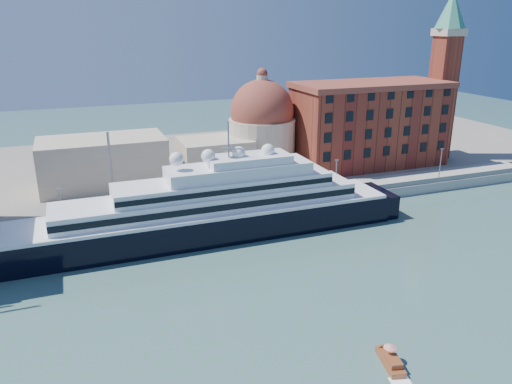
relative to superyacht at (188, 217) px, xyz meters
name	(u,v)px	position (x,y,z in m)	size (l,w,h in m)	color
ground	(265,287)	(7.14, -23.00, -4.64)	(400.00, 400.00, 0.00)	#335955
quay	(209,210)	(7.14, 11.00, -3.39)	(180.00, 10.00, 2.50)	gray
land	(171,164)	(7.14, 52.00, -3.64)	(260.00, 72.00, 2.00)	slate
quay_fence	(214,209)	(7.14, 6.50, -1.54)	(180.00, 0.10, 1.20)	slate
superyacht	(188,217)	(0.00, 0.00, 0.00)	(89.93, 12.47, 26.88)	black
water_taxi	(391,361)	(14.70, -46.53, -3.99)	(3.12, 5.95, 2.69)	brown
warehouse	(369,123)	(59.14, 29.00, 9.15)	(43.00, 19.00, 23.25)	brown
campanile	(445,66)	(83.14, 29.00, 24.12)	(8.40, 8.40, 47.00)	brown
church	(207,142)	(13.53, 34.72, 6.27)	(66.00, 18.00, 25.50)	beige
lamp_posts	(150,181)	(-5.53, 9.27, 5.20)	(120.80, 2.40, 18.00)	slate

